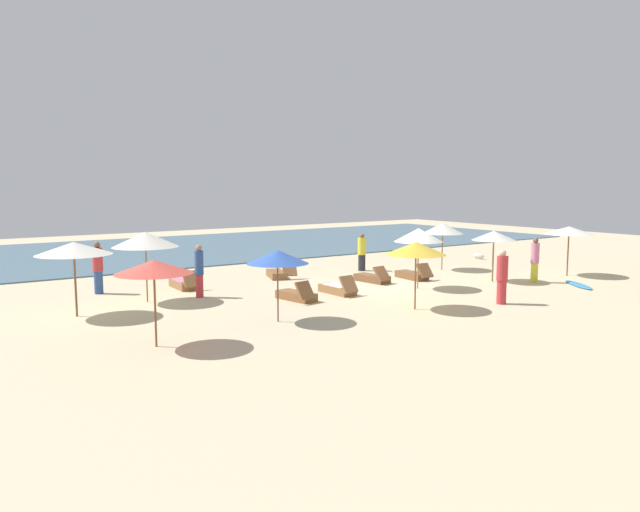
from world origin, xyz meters
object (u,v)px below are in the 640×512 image
(umbrella_5, at_px, (74,248))
(person_3, at_px, (362,252))
(person_1, at_px, (535,260))
(person_4, at_px, (502,277))
(lounger_4, at_px, (373,278))
(person_0, at_px, (199,270))
(lounger_5, at_px, (297,295))
(dog, at_px, (478,256))
(surfboard, at_px, (578,285))
(person_2, at_px, (98,268))
(lounger_3, at_px, (338,289))
(umbrella_6, at_px, (569,230))
(umbrella_0, at_px, (443,228))
(umbrella_1, at_px, (419,235))
(umbrella_3, at_px, (494,236))
(lounger_0, at_px, (184,284))
(lounger_2, at_px, (413,275))
(lounger_1, at_px, (278,274))
(umbrella_2, at_px, (154,267))
(umbrella_4, at_px, (278,257))
(umbrella_8, at_px, (416,248))
(umbrella_7, at_px, (145,239))

(umbrella_5, height_order, person_3, umbrella_5)
(person_1, distance_m, person_4, 5.00)
(lounger_4, xyz_separation_m, person_0, (-6.94, 0.95, 0.77))
(lounger_5, relative_size, dog, 2.68)
(surfboard, bearing_deg, person_2, 150.62)
(lounger_3, bearing_deg, umbrella_5, 170.21)
(umbrella_5, relative_size, lounger_5, 1.28)
(umbrella_6, height_order, lounger_4, umbrella_6)
(umbrella_0, height_order, umbrella_1, umbrella_1)
(umbrella_1, height_order, person_2, umbrella_1)
(umbrella_0, relative_size, person_4, 1.19)
(umbrella_6, bearing_deg, umbrella_3, 168.00)
(umbrella_3, relative_size, lounger_5, 1.17)
(lounger_5, bearing_deg, umbrella_1, -7.79)
(lounger_5, bearing_deg, lounger_3, 5.44)
(umbrella_5, distance_m, lounger_0, 5.53)
(umbrella_5, xyz_separation_m, lounger_2, (13.03, -0.53, -1.85))
(umbrella_5, xyz_separation_m, person_4, (11.82, -5.95, -1.13))
(lounger_1, bearing_deg, lounger_2, -37.97)
(lounger_2, bearing_deg, umbrella_2, -161.71)
(umbrella_4, distance_m, lounger_5, 3.60)
(umbrella_2, xyz_separation_m, umbrella_8, (8.17, -0.38, -0.03))
(lounger_1, bearing_deg, dog, -2.88)
(umbrella_5, distance_m, person_1, 16.86)
(umbrella_7, bearing_deg, umbrella_8, -42.66)
(lounger_2, bearing_deg, umbrella_1, -129.07)
(umbrella_0, xyz_separation_m, umbrella_4, (-11.39, -4.64, -0.02))
(lounger_1, relative_size, person_0, 0.97)
(lounger_0, height_order, person_0, person_0)
(umbrella_7, bearing_deg, umbrella_3, -16.51)
(umbrella_3, distance_m, lounger_2, 3.55)
(umbrella_3, bearing_deg, lounger_2, 133.67)
(umbrella_8, bearing_deg, dog, 32.62)
(lounger_0, distance_m, lounger_3, 5.84)
(umbrella_1, distance_m, person_0, 8.03)
(umbrella_1, xyz_separation_m, dog, (8.71, 4.62, -1.84))
(umbrella_2, xyz_separation_m, person_1, (15.62, 0.70, -1.05))
(umbrella_8, bearing_deg, person_0, 129.34)
(person_4, bearing_deg, lounger_5, 140.04)
(umbrella_4, xyz_separation_m, surfboard, (12.59, -1.34, -1.83))
(person_2, height_order, person_4, person_2)
(lounger_5, bearing_deg, person_0, 135.72)
(umbrella_2, height_order, lounger_0, umbrella_2)
(umbrella_8, bearing_deg, person_3, 62.64)
(umbrella_8, relative_size, person_0, 1.16)
(person_0, relative_size, dog, 2.83)
(person_0, height_order, person_4, person_0)
(umbrella_6, xyz_separation_m, lounger_4, (-7.82, 3.40, -1.75))
(person_0, bearing_deg, umbrella_4, -86.35)
(umbrella_7, relative_size, lounger_3, 1.38)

